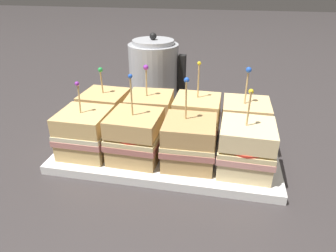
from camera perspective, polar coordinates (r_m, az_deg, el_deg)
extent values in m
plane|color=#383333|center=(0.67, 0.00, -5.25)|extent=(6.00, 6.00, 0.00)
cube|color=white|center=(0.67, 0.00, -4.89)|extent=(0.47, 0.25, 0.01)
cube|color=white|center=(0.66, 0.00, -4.23)|extent=(0.47, 0.25, 0.01)
cube|color=tan|center=(0.66, -15.13, -3.43)|extent=(0.10, 0.10, 0.04)
cube|color=tan|center=(0.65, -15.38, -1.61)|extent=(0.10, 0.10, 0.01)
cube|color=beige|center=(0.64, -15.50, -0.75)|extent=(0.10, 0.10, 0.01)
cube|color=#E0B771|center=(0.63, -15.75, 1.06)|extent=(0.10, 0.10, 0.04)
cylinder|color=tan|center=(0.61, -16.52, 4.70)|extent=(0.00, 0.01, 0.07)
sphere|color=purple|center=(0.60, -16.95, 7.72)|extent=(0.01, 0.01, 0.01)
cube|color=tan|center=(0.62, -6.08, -4.48)|extent=(0.10, 0.10, 0.04)
cube|color=#B26B60|center=(0.61, -6.18, -2.58)|extent=(0.11, 0.11, 0.01)
cube|color=beige|center=(0.60, -6.24, -1.68)|extent=(0.10, 0.10, 0.01)
cylinder|color=red|center=(0.59, -6.76, -1.87)|extent=(0.06, 0.06, 0.00)
cube|color=tan|center=(0.59, -6.36, 0.59)|extent=(0.10, 0.10, 0.04)
cylinder|color=tan|center=(0.57, -6.96, 5.22)|extent=(0.00, 0.00, 0.09)
sphere|color=blue|center=(0.55, -7.21, 9.40)|extent=(0.01, 0.01, 0.01)
cube|color=tan|center=(0.60, 3.98, -5.47)|extent=(0.10, 0.10, 0.04)
cube|color=#B26B60|center=(0.59, 4.05, -3.53)|extent=(0.11, 0.11, 0.01)
cube|color=beige|center=(0.58, 4.09, -2.61)|extent=(0.10, 0.10, 0.01)
cube|color=tan|center=(0.57, 4.16, -0.64)|extent=(0.10, 0.10, 0.04)
cylinder|color=tan|center=(0.56, 3.45, 4.51)|extent=(0.00, 0.01, 0.09)
sphere|color=blue|center=(0.54, 3.58, 8.72)|extent=(0.01, 0.01, 0.01)
cube|color=beige|center=(0.60, 14.25, -6.57)|extent=(0.10, 0.10, 0.04)
cube|color=tan|center=(0.59, 14.51, -4.64)|extent=(0.11, 0.11, 0.01)
cube|color=beige|center=(0.58, 14.63, -3.72)|extent=(0.10, 0.10, 0.01)
cylinder|color=red|center=(0.56, 14.77, -3.99)|extent=(0.07, 0.07, 0.00)
cube|color=beige|center=(0.57, 14.94, -1.41)|extent=(0.10, 0.10, 0.04)
cylinder|color=tan|center=(0.54, 15.07, 2.70)|extent=(0.00, 0.01, 0.08)
sphere|color=yellow|center=(0.53, 15.55, 6.36)|extent=(0.01, 0.01, 0.01)
cube|color=tan|center=(0.75, -11.63, 0.78)|extent=(0.10, 0.10, 0.04)
cube|color=tan|center=(0.74, -11.80, 2.44)|extent=(0.11, 0.11, 0.01)
cube|color=beige|center=(0.73, -11.88, 3.22)|extent=(0.11, 0.11, 0.01)
cube|color=tan|center=(0.72, -12.05, 4.86)|extent=(0.10, 0.10, 0.04)
cylinder|color=tan|center=(0.71, -12.50, 7.94)|extent=(0.00, 0.01, 0.07)
sphere|color=green|center=(0.70, -12.76, 10.41)|extent=(0.01, 0.01, 0.01)
cube|color=tan|center=(0.71, -3.33, -0.08)|extent=(0.10, 0.10, 0.04)
cube|color=tan|center=(0.70, -3.39, 1.65)|extent=(0.11, 0.11, 0.01)
cube|color=beige|center=(0.69, -3.41, 2.46)|extent=(0.11, 0.11, 0.01)
cylinder|color=red|center=(0.68, -3.79, 2.40)|extent=(0.06, 0.06, 0.00)
cube|color=tan|center=(0.68, -3.47, 4.49)|extent=(0.10, 0.10, 0.04)
cylinder|color=tan|center=(0.67, -4.13, 8.06)|extent=(0.00, 0.01, 0.08)
sphere|color=purple|center=(0.65, -4.24, 11.09)|extent=(0.01, 0.01, 0.01)
cube|color=tan|center=(0.69, 5.36, -0.80)|extent=(0.10, 0.10, 0.04)
cube|color=#B26B60|center=(0.68, 5.45, 0.96)|extent=(0.10, 0.10, 0.01)
cube|color=beige|center=(0.68, 5.49, 1.79)|extent=(0.10, 0.10, 0.01)
cylinder|color=red|center=(0.66, 5.35, 1.71)|extent=(0.07, 0.07, 0.00)
cube|color=#E0B771|center=(0.67, 5.59, 3.85)|extent=(0.10, 0.10, 0.04)
cylinder|color=tan|center=(0.65, 5.79, 8.19)|extent=(0.00, 0.00, 0.09)
sphere|color=yellow|center=(0.64, 5.97, 11.80)|extent=(0.01, 0.01, 0.01)
cube|color=#DBB77A|center=(0.69, 14.09, -1.66)|extent=(0.10, 0.10, 0.04)
cube|color=tan|center=(0.68, 14.32, 0.09)|extent=(0.10, 0.10, 0.01)
cube|color=beige|center=(0.68, 14.42, 0.92)|extent=(0.10, 0.10, 0.01)
cylinder|color=red|center=(0.66, 14.53, 0.81)|extent=(0.07, 0.07, 0.00)
cube|color=#E8C281|center=(0.67, 14.68, 2.97)|extent=(0.10, 0.10, 0.04)
cylinder|color=tan|center=(0.64, 14.69, 6.88)|extent=(0.00, 0.01, 0.08)
sphere|color=blue|center=(0.63, 15.12, 10.29)|extent=(0.01, 0.01, 0.01)
cylinder|color=#B7BABF|center=(0.90, -2.70, 9.68)|extent=(0.14, 0.14, 0.18)
cylinder|color=#B7BABF|center=(0.88, -2.84, 15.69)|extent=(0.12, 0.12, 0.01)
sphere|color=black|center=(0.87, -2.87, 16.72)|extent=(0.02, 0.02, 0.02)
cube|color=black|center=(0.88, 2.69, 9.91)|extent=(0.02, 0.02, 0.11)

